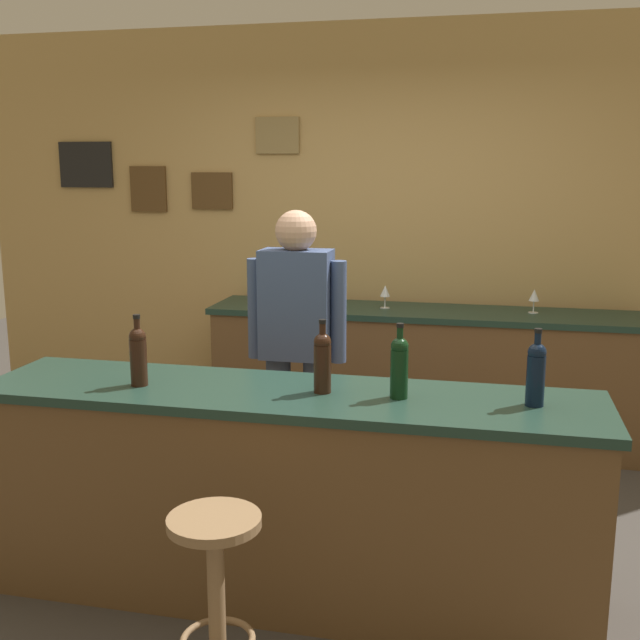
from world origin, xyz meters
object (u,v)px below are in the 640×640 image
wine_bottle_a (138,354)px  wine_glass_b (534,296)px  wine_bottle_d (536,372)px  wine_bottle_b (322,360)px  bartender (297,343)px  wine_glass_a (385,292)px  bar_stool (216,577)px  wine_bottle_c (399,365)px

wine_bottle_a → wine_glass_b: wine_bottle_a is taller
wine_bottle_d → wine_bottle_b: bearing=-179.3°
wine_bottle_a → wine_bottle_b: (0.78, 0.07, 0.00)m
bartender → wine_bottle_b: bartender is taller
wine_bottle_d → wine_glass_a: size_ratio=1.97×
bar_stool → wine_bottle_d: 1.41m
wine_bottle_d → wine_bottle_c: bearing=-178.1°
wine_bottle_a → bartender: bearing=60.4°
bar_stool → wine_bottle_b: bearing=73.0°
bartender → wine_glass_a: bearing=77.5°
wine_bottle_b → wine_glass_b: wine_bottle_b is taller
bar_stool → wine_bottle_d: (1.06, 0.72, 0.60)m
wine_bottle_c → wine_glass_a: 2.08m
bar_stool → wine_bottle_c: (0.53, 0.70, 0.60)m
wine_bottle_c → wine_glass_b: size_ratio=1.97×
bartender → wine_glass_b: bartender is taller
wine_bottle_c → wine_bottle_d: 0.53m
wine_bottle_a → wine_glass_b: size_ratio=1.97×
wine_bottle_a → wine_bottle_b: same height
wine_bottle_c → bartender: bearing=128.9°
bartender → wine_bottle_a: bartender is taller
wine_bottle_a → wine_glass_a: wine_bottle_a is taller
wine_bottle_c → wine_glass_a: bearing=99.4°
bar_stool → wine_bottle_c: size_ratio=2.22×
wine_bottle_a → wine_bottle_d: 1.62m
wine_bottle_a → wine_bottle_b: 0.78m
bar_stool → wine_bottle_a: 1.04m
wine_glass_b → wine_bottle_a: bearing=-128.6°
wine_bottle_c → bar_stool: bearing=-127.3°
bartender → bar_stool: (0.09, -1.47, -0.48)m
bar_stool → wine_glass_a: bearing=86.0°
bar_stool → wine_bottle_d: size_ratio=2.22×
wine_bottle_b → wine_glass_a: size_ratio=1.97×
wine_bottle_b → wine_bottle_c: size_ratio=1.00×
wine_glass_a → wine_glass_b: 0.96m
wine_glass_a → wine_bottle_d: bearing=-66.9°
wine_bottle_a → wine_bottle_c: size_ratio=1.00×
bar_stool → wine_bottle_a: bearing=131.6°
wine_bottle_a → wine_glass_a: bearing=70.3°
wine_bottle_d → bartender: bearing=146.7°
wine_bottle_a → wine_glass_a: (0.76, 2.11, -0.05)m
wine_bottle_a → wine_bottle_d: bearing=2.8°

